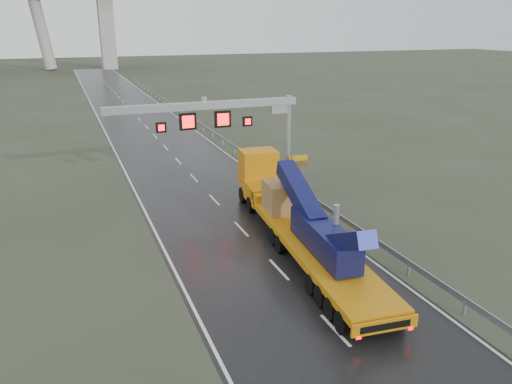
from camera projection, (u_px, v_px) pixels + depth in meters
name	position (u px, v px, depth m)	size (l,w,h in m)	color
ground	(314.00, 307.00, 23.22)	(400.00, 400.00, 0.00)	#303827
road	(155.00, 136.00, 58.54)	(11.00, 200.00, 0.02)	black
guardrail	(232.00, 145.00, 51.58)	(0.20, 140.00, 1.40)	gray
sign_gantry	(231.00, 120.00, 38.04)	(14.90, 1.20, 7.42)	#B0B0AB
heavy_haul_truck	(290.00, 209.00, 30.46)	(4.67, 19.87, 4.63)	#C97D0B
exit_sign_pair	(298.00, 164.00, 40.19)	(1.50, 0.31, 2.59)	#93979B
striped_barrier	(268.00, 171.00, 42.78)	(0.63, 0.34, 1.06)	red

